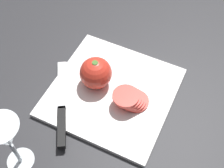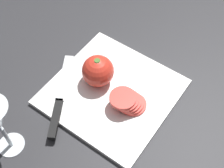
# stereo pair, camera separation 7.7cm
# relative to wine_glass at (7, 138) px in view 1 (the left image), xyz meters

# --- Properties ---
(ground_plane) EXTENTS (3.00, 3.00, 0.00)m
(ground_plane) POSITION_rel_wine_glass_xyz_m (0.07, 0.29, -0.12)
(ground_plane) COLOR #28282B
(cutting_board) EXTENTS (0.30, 0.30, 0.01)m
(cutting_board) POSITION_rel_wine_glass_xyz_m (0.11, 0.25, -0.11)
(cutting_board) COLOR white
(cutting_board) RESTS_ON ground_plane
(wine_glass) EXTENTS (0.07, 0.07, 0.17)m
(wine_glass) POSITION_rel_wine_glass_xyz_m (0.00, 0.00, 0.00)
(wine_glass) COLOR silver
(wine_glass) RESTS_ON ground_plane
(whole_tomato) EXTENTS (0.08, 0.08, 0.08)m
(whole_tomato) POSITION_rel_wine_glass_xyz_m (0.06, 0.26, -0.06)
(whole_tomato) COLOR red
(whole_tomato) RESTS_ON cutting_board
(knife) EXTENTS (0.15, 0.23, 0.01)m
(knife) POSITION_rel_wine_glass_xyz_m (0.03, 0.13, -0.10)
(knife) COLOR silver
(knife) RESTS_ON cutting_board
(tomato_slice_stack_near) EXTENTS (0.09, 0.08, 0.04)m
(tomato_slice_stack_near) POSITION_rel_wine_glass_xyz_m (0.16, 0.24, -0.09)
(tomato_slice_stack_near) COLOR #D63D33
(tomato_slice_stack_near) RESTS_ON cutting_board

